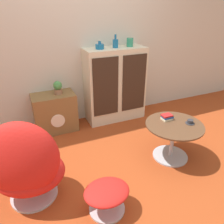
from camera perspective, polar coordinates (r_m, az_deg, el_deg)
The scene contains 13 objects.
ground_plane at distance 2.61m, azimuth 1.93°, elevation -14.66°, with size 12.00×12.00×0.00m, color #9E3D19.
wall_back at distance 3.32m, azimuth -8.82°, elevation 18.97°, with size 6.40×0.06×2.60m.
sideboard at distance 3.44m, azimuth 0.81°, elevation 7.06°, with size 0.93×0.38×1.14m.
tv_console at distance 3.31m, azimuth -14.64°, elevation -0.13°, with size 0.60×0.38×0.57m.
egg_chair at distance 2.15m, azimuth -21.60°, elevation -13.10°, with size 0.83×0.79×0.90m.
ottoman at distance 2.09m, azimuth -1.38°, elevation -20.69°, with size 0.42×0.35×0.27m.
coffee_table at distance 2.71m, azimuth 15.64°, elevation -5.89°, with size 0.67×0.67×0.46m.
vase_leftmost at distance 3.20m, azimuth -3.23°, elevation 16.76°, with size 0.12×0.12×0.11m.
vase_inner_left at distance 3.29m, azimuth 0.90°, elevation 17.53°, with size 0.08×0.08×0.18m.
vase_inner_right at distance 3.40m, azimuth 4.69°, elevation 17.70°, with size 0.10×0.10×0.12m.
potted_plant at distance 3.18m, azimuth -13.97°, elevation 6.25°, with size 0.12×0.12×0.19m.
teacup at distance 2.70m, azimuth 19.73°, elevation -2.48°, with size 0.11×0.11×0.05m.
book_stack at distance 2.70m, azimuth 14.18°, elevation -1.31°, with size 0.13×0.10×0.06m.
Camera 1 is at (-0.87, -1.76, 1.72)m, focal length 35.00 mm.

